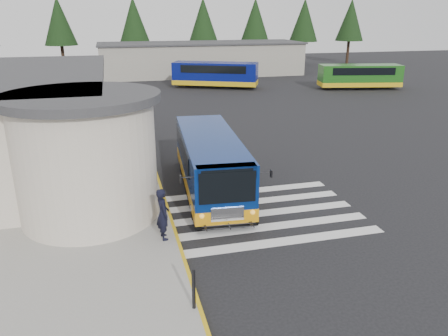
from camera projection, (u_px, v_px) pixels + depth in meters
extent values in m
plane|color=black|center=(264.00, 205.00, 18.52)|extent=(140.00, 140.00, 0.00)
cube|color=gray|center=(50.00, 188.00, 20.03)|extent=(10.00, 34.00, 0.15)
cube|color=gold|center=(158.00, 179.00, 21.19)|extent=(0.12, 34.00, 0.16)
cube|color=#BEB3A1|center=(1.00, 123.00, 22.32)|extent=(10.00, 16.00, 4.50)
cylinder|color=#BEB3A1|center=(87.00, 160.00, 16.53)|extent=(5.20, 5.20, 4.50)
cylinder|color=#38383A|center=(80.00, 97.00, 15.73)|extent=(5.80, 5.80, 0.30)
cube|color=black|center=(104.00, 154.00, 21.15)|extent=(0.08, 1.20, 2.20)
cube|color=#38383A|center=(112.00, 127.00, 20.83)|extent=(1.20, 1.80, 0.12)
cube|color=silver|center=(281.00, 242.00, 15.48)|extent=(8.00, 0.55, 0.01)
cube|color=silver|center=(269.00, 227.00, 16.58)|extent=(8.00, 0.55, 0.01)
cube|color=silver|center=(259.00, 214.00, 17.67)|extent=(8.00, 0.55, 0.01)
cube|color=silver|center=(250.00, 202.00, 18.77)|extent=(8.00, 0.55, 0.01)
cube|color=silver|center=(242.00, 192.00, 19.86)|extent=(8.00, 0.55, 0.01)
cube|color=gray|center=(201.00, 59.00, 57.62)|extent=(26.00, 8.00, 4.00)
cube|color=#38383A|center=(201.00, 43.00, 56.92)|extent=(26.40, 8.40, 0.20)
cylinder|color=black|center=(63.00, 59.00, 60.75)|extent=(0.44, 0.44, 3.60)
cone|color=black|center=(59.00, 21.00, 59.09)|extent=(4.40, 4.40, 6.40)
cylinder|color=black|center=(136.00, 57.00, 63.11)|extent=(0.44, 0.44, 3.60)
cone|color=black|center=(134.00, 21.00, 61.45)|extent=(4.40, 4.40, 6.40)
cylinder|color=black|center=(204.00, 55.00, 65.46)|extent=(0.44, 0.44, 3.60)
cone|color=black|center=(203.00, 20.00, 63.80)|extent=(4.40, 4.40, 6.40)
cylinder|color=black|center=(254.00, 54.00, 67.35)|extent=(0.44, 0.44, 3.60)
cone|color=black|center=(255.00, 20.00, 65.69)|extent=(4.40, 4.40, 6.40)
cylinder|color=black|center=(302.00, 53.00, 69.23)|extent=(0.44, 0.44, 3.60)
cone|color=black|center=(304.00, 20.00, 67.57)|extent=(4.40, 4.40, 6.40)
cylinder|color=black|center=(348.00, 52.00, 71.12)|extent=(0.44, 0.44, 3.60)
cone|color=black|center=(351.00, 20.00, 69.45)|extent=(4.40, 4.40, 6.40)
cube|color=navy|center=(210.00, 160.00, 19.51)|extent=(2.99, 8.58, 2.20)
cube|color=orange|center=(211.00, 178.00, 19.79)|extent=(3.02, 8.61, 0.52)
cube|color=black|center=(211.00, 184.00, 19.89)|extent=(3.01, 8.60, 0.21)
cube|color=black|center=(227.00, 188.00, 15.46)|extent=(2.06, 0.22, 1.17)
cube|color=silver|center=(227.00, 214.00, 15.79)|extent=(1.22, 0.15, 0.51)
cube|color=black|center=(182.00, 147.00, 19.86)|extent=(0.52, 6.16, 0.84)
cube|color=black|center=(233.00, 145.00, 20.25)|extent=(0.52, 6.16, 0.84)
cylinder|color=black|center=(195.00, 209.00, 17.07)|extent=(0.35, 0.92, 0.90)
cylinder|color=black|center=(246.00, 205.00, 17.41)|extent=(0.35, 0.92, 0.90)
cylinder|color=black|center=(183.00, 165.00, 21.94)|extent=(0.35, 0.92, 0.90)
cylinder|color=black|center=(224.00, 163.00, 22.28)|extent=(0.35, 0.92, 0.90)
cube|color=black|center=(181.00, 179.00, 15.21)|extent=(0.06, 0.17, 0.28)
cube|color=black|center=(271.00, 173.00, 15.75)|extent=(0.06, 0.17, 0.28)
imported|color=black|center=(163.00, 214.00, 15.14)|extent=(0.53, 0.73, 1.87)
imported|color=black|center=(105.00, 215.00, 15.20)|extent=(0.95, 1.04, 1.74)
cylinder|color=black|center=(194.00, 289.00, 11.57)|extent=(0.10, 0.10, 1.20)
cube|color=#08105F|center=(215.00, 73.00, 47.45)|extent=(9.33, 6.13, 2.33)
cube|color=gold|center=(215.00, 82.00, 47.77)|extent=(9.37, 6.17, 0.51)
cube|color=black|center=(215.00, 68.00, 47.27)|extent=(7.52, 5.32, 0.81)
cube|color=#1B5516|center=(360.00, 75.00, 46.75)|extent=(8.86, 4.04, 2.19)
cube|color=gold|center=(359.00, 83.00, 47.04)|extent=(8.90, 4.07, 0.48)
cube|color=black|center=(360.00, 70.00, 46.57)|extent=(7.01, 3.71, 0.76)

